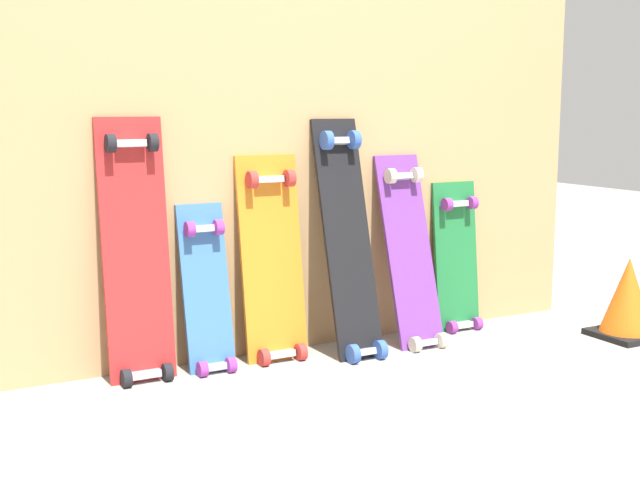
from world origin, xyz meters
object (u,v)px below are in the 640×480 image
object	(u,v)px
skateboard_blue	(207,298)
skateboard_green	(457,264)
skateboard_red	(137,260)
skateboard_purple	(411,259)
traffic_cone	(628,299)
skateboard_black	(349,246)
skateboard_orange	(273,267)

from	to	relation	value
skateboard_blue	skateboard_green	size ratio (longest dim) A/B	0.96
skateboard_red	skateboard_green	xyz separation A→B (m)	(1.36, 0.02, -0.14)
skateboard_purple	traffic_cone	xyz separation A→B (m)	(0.81, -0.35, -0.17)
skateboard_black	skateboard_purple	size ratio (longest dim) A/B	1.17
skateboard_blue	traffic_cone	bearing A→B (deg)	-13.95
skateboard_red	skateboard_green	bearing A→B (deg)	0.71
traffic_cone	skateboard_orange	bearing A→B (deg)	163.14
skateboard_red	traffic_cone	distance (m)	1.94
skateboard_purple	traffic_cone	size ratio (longest dim) A/B	2.47
skateboard_red	skateboard_green	size ratio (longest dim) A/B	1.40
skateboard_orange	skateboard_green	world-z (taller)	skateboard_orange
skateboard_purple	skateboard_green	size ratio (longest dim) A/B	1.18
skateboard_orange	traffic_cone	bearing A→B (deg)	-16.86
skateboard_black	traffic_cone	distance (m)	1.18
skateboard_blue	skateboard_green	world-z (taller)	skateboard_green
skateboard_black	skateboard_green	world-z (taller)	skateboard_black
skateboard_green	traffic_cone	distance (m)	0.69
skateboard_green	traffic_cone	world-z (taller)	skateboard_green
skateboard_blue	traffic_cone	xyz separation A→B (m)	(1.64, -0.41, -0.10)
skateboard_black	skateboard_purple	bearing A→B (deg)	1.19
skateboard_black	skateboard_green	distance (m)	0.59
skateboard_orange	skateboard_purple	xyz separation A→B (m)	(0.57, -0.06, -0.01)
traffic_cone	skateboard_green	bearing A→B (deg)	140.21
skateboard_red	skateboard_blue	world-z (taller)	skateboard_red
skateboard_black	skateboard_red	bearing A→B (deg)	174.77
skateboard_blue	skateboard_orange	world-z (taller)	skateboard_orange
skateboard_red	skateboard_blue	size ratio (longest dim) A/B	1.46
skateboard_blue	skateboard_black	xyz separation A→B (m)	(0.54, -0.06, 0.15)
skateboard_green	skateboard_red	bearing A→B (deg)	-179.29
skateboard_red	skateboard_blue	distance (m)	0.29
skateboard_orange	skateboard_black	world-z (taller)	skateboard_black
skateboard_blue	traffic_cone	distance (m)	1.69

